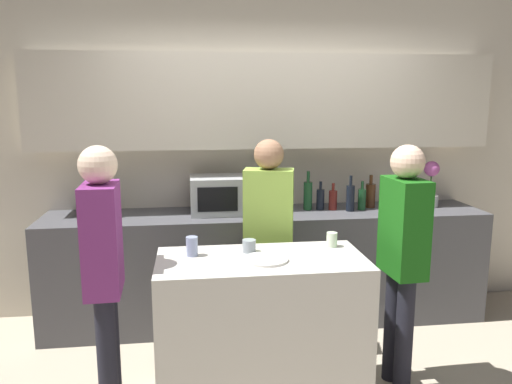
{
  "coord_description": "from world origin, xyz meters",
  "views": [
    {
      "loc": [
        -0.61,
        -2.55,
        1.84
      ],
      "look_at": [
        -0.21,
        0.48,
        1.27
      ],
      "focal_mm": 35.0,
      "sensor_mm": 36.0,
      "label": 1
    }
  ],
  "objects_px": {
    "bottle_2": "(333,200)",
    "toaster": "(97,205)",
    "bottle_0": "(308,195)",
    "cup_2": "(192,246)",
    "bottle_5": "(370,195)",
    "microwave": "(222,195)",
    "person_center": "(103,262)",
    "person_right": "(403,248)",
    "person_left": "(268,231)",
    "bottle_4": "(362,199)",
    "potted_plant": "(431,184)",
    "bottle_1": "(320,199)",
    "cup_0": "(249,246)",
    "plate_on_island": "(266,259)",
    "cup_1": "(332,240)",
    "bottle_3": "(350,198)"
  },
  "relations": [
    {
      "from": "bottle_4",
      "to": "potted_plant",
      "type": "bearing_deg",
      "value": 4.12
    },
    {
      "from": "bottle_4",
      "to": "cup_0",
      "type": "bearing_deg",
      "value": -136.15
    },
    {
      "from": "microwave",
      "to": "person_center",
      "type": "xyz_separation_m",
      "value": [
        -0.75,
        -1.24,
        -0.13
      ]
    },
    {
      "from": "bottle_4",
      "to": "person_right",
      "type": "xyz_separation_m",
      "value": [
        -0.12,
        -1.11,
        -0.09
      ]
    },
    {
      "from": "plate_on_island",
      "to": "toaster",
      "type": "bearing_deg",
      "value": 132.92
    },
    {
      "from": "bottle_1",
      "to": "cup_0",
      "type": "xyz_separation_m",
      "value": [
        -0.73,
        -1.08,
        -0.06
      ]
    },
    {
      "from": "microwave",
      "to": "bottle_1",
      "type": "relative_size",
      "value": 2.17
    },
    {
      "from": "cup_2",
      "to": "person_left",
      "type": "xyz_separation_m",
      "value": [
        0.53,
        0.46,
        -0.05
      ]
    },
    {
      "from": "potted_plant",
      "to": "plate_on_island",
      "type": "distance_m",
      "value": 2.06
    },
    {
      "from": "potted_plant",
      "to": "bottle_4",
      "type": "bearing_deg",
      "value": -175.88
    },
    {
      "from": "cup_2",
      "to": "person_left",
      "type": "distance_m",
      "value": 0.71
    },
    {
      "from": "cup_1",
      "to": "person_left",
      "type": "relative_size",
      "value": 0.06
    },
    {
      "from": "bottle_4",
      "to": "toaster",
      "type": "bearing_deg",
      "value": 178.81
    },
    {
      "from": "cup_2",
      "to": "person_left",
      "type": "relative_size",
      "value": 0.07
    },
    {
      "from": "microwave",
      "to": "cup_0",
      "type": "distance_m",
      "value": 1.09
    },
    {
      "from": "cup_1",
      "to": "toaster",
      "type": "bearing_deg",
      "value": 147.56
    },
    {
      "from": "bottle_0",
      "to": "bottle_5",
      "type": "bearing_deg",
      "value": 2.35
    },
    {
      "from": "bottle_5",
      "to": "bottle_4",
      "type": "bearing_deg",
      "value": -141.81
    },
    {
      "from": "bottle_2",
      "to": "bottle_4",
      "type": "distance_m",
      "value": 0.24
    },
    {
      "from": "plate_on_island",
      "to": "cup_1",
      "type": "xyz_separation_m",
      "value": [
        0.46,
        0.22,
        0.04
      ]
    },
    {
      "from": "person_right",
      "to": "person_left",
      "type": "bearing_deg",
      "value": 53.14
    },
    {
      "from": "potted_plant",
      "to": "person_left",
      "type": "bearing_deg",
      "value": -156.94
    },
    {
      "from": "potted_plant",
      "to": "bottle_2",
      "type": "xyz_separation_m",
      "value": [
        -0.87,
        -0.02,
        -0.11
      ]
    },
    {
      "from": "person_left",
      "to": "bottle_1",
      "type": "bearing_deg",
      "value": -116.92
    },
    {
      "from": "bottle_2",
      "to": "toaster",
      "type": "bearing_deg",
      "value": 179.48
    },
    {
      "from": "bottle_1",
      "to": "toaster",
      "type": "bearing_deg",
      "value": -179.86
    },
    {
      "from": "cup_0",
      "to": "cup_2",
      "type": "xyz_separation_m",
      "value": [
        -0.35,
        -0.03,
        0.02
      ]
    },
    {
      "from": "microwave",
      "to": "bottle_1",
      "type": "distance_m",
      "value": 0.82
    },
    {
      "from": "person_center",
      "to": "person_right",
      "type": "height_order",
      "value": "person_center"
    },
    {
      "from": "person_right",
      "to": "bottle_5",
      "type": "bearing_deg",
      "value": -13.99
    },
    {
      "from": "cup_0",
      "to": "bottle_5",
      "type": "bearing_deg",
      "value": 43.39
    },
    {
      "from": "person_left",
      "to": "cup_0",
      "type": "bearing_deg",
      "value": 79.51
    },
    {
      "from": "bottle_4",
      "to": "cup_1",
      "type": "bearing_deg",
      "value": -118.7
    },
    {
      "from": "bottle_0",
      "to": "cup_2",
      "type": "height_order",
      "value": "bottle_0"
    },
    {
      "from": "plate_on_island",
      "to": "person_center",
      "type": "distance_m",
      "value": 0.92
    },
    {
      "from": "toaster",
      "to": "bottle_2",
      "type": "bearing_deg",
      "value": -0.52
    },
    {
      "from": "bottle_4",
      "to": "bottle_5",
      "type": "distance_m",
      "value": 0.13
    },
    {
      "from": "potted_plant",
      "to": "bottle_4",
      "type": "xyz_separation_m",
      "value": [
        -0.63,
        -0.05,
        -0.1
      ]
    },
    {
      "from": "bottle_4",
      "to": "person_right",
      "type": "bearing_deg",
      "value": -96.11
    },
    {
      "from": "microwave",
      "to": "bottle_5",
      "type": "relative_size",
      "value": 1.85
    },
    {
      "from": "cup_2",
      "to": "person_center",
      "type": "relative_size",
      "value": 0.07
    },
    {
      "from": "bottle_0",
      "to": "person_center",
      "type": "xyz_separation_m",
      "value": [
        -1.46,
        -1.26,
        -0.11
      ]
    },
    {
      "from": "cup_0",
      "to": "person_left",
      "type": "xyz_separation_m",
      "value": [
        0.19,
        0.43,
        -0.03
      ]
    },
    {
      "from": "toaster",
      "to": "bottle_3",
      "type": "height_order",
      "value": "bottle_3"
    },
    {
      "from": "bottle_0",
      "to": "bottle_5",
      "type": "height_order",
      "value": "bottle_0"
    },
    {
      "from": "bottle_5",
      "to": "cup_0",
      "type": "relative_size",
      "value": 3.39
    },
    {
      "from": "microwave",
      "to": "bottle_0",
      "type": "bearing_deg",
      "value": 1.22
    },
    {
      "from": "bottle_2",
      "to": "person_left",
      "type": "distance_m",
      "value": 0.9
    },
    {
      "from": "bottle_0",
      "to": "bottle_2",
      "type": "relative_size",
      "value": 1.45
    },
    {
      "from": "bottle_0",
      "to": "person_center",
      "type": "height_order",
      "value": "person_center"
    }
  ]
}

